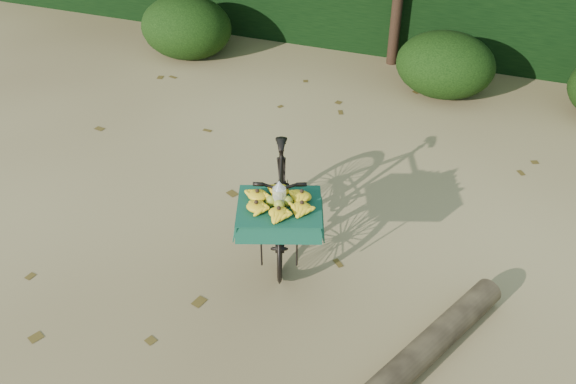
% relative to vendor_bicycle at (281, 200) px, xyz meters
% --- Properties ---
extents(ground, '(80.00, 80.00, 0.00)m').
position_rel_vendor_bicycle_xyz_m(ground, '(-0.42, -0.06, -0.57)').
color(ground, tan).
rests_on(ground, ground).
extents(vendor_bicycle, '(1.25, 1.97, 1.12)m').
position_rel_vendor_bicycle_xyz_m(vendor_bicycle, '(0.00, 0.00, 0.00)').
color(vendor_bicycle, black).
rests_on(vendor_bicycle, ground).
extents(bush_clumps, '(8.80, 1.70, 0.90)m').
position_rel_vendor_bicycle_xyz_m(bush_clumps, '(0.08, 4.24, -0.12)').
color(bush_clumps, black).
rests_on(bush_clumps, ground).
extents(leaf_litter, '(7.00, 7.30, 0.01)m').
position_rel_vendor_bicycle_xyz_m(leaf_litter, '(-0.42, 0.59, -0.57)').
color(leaf_litter, '#533F16').
rests_on(leaf_litter, ground).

